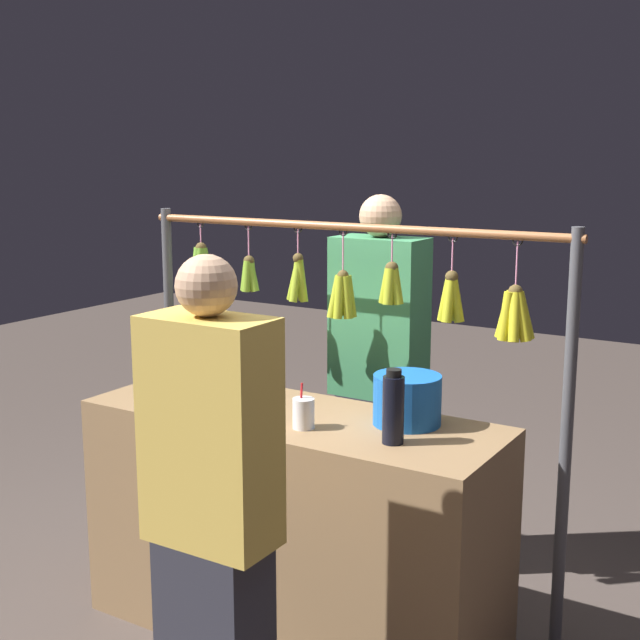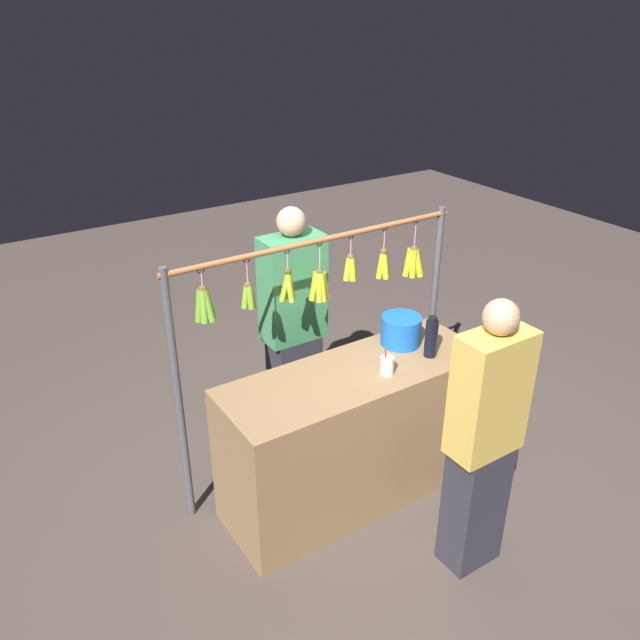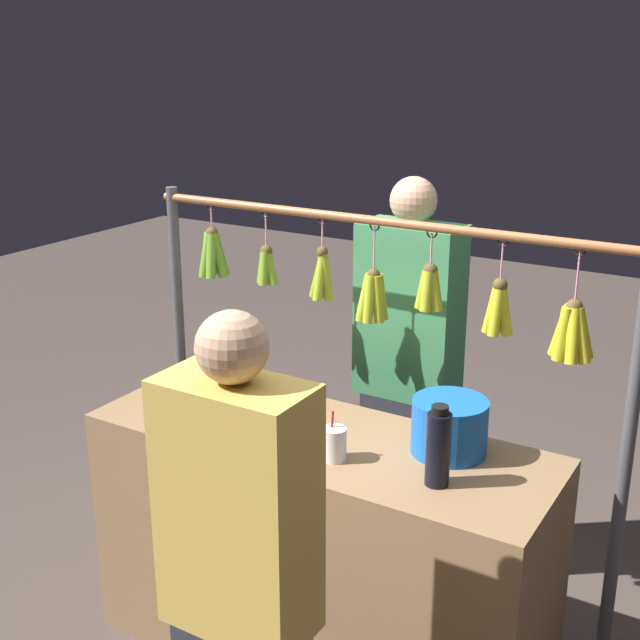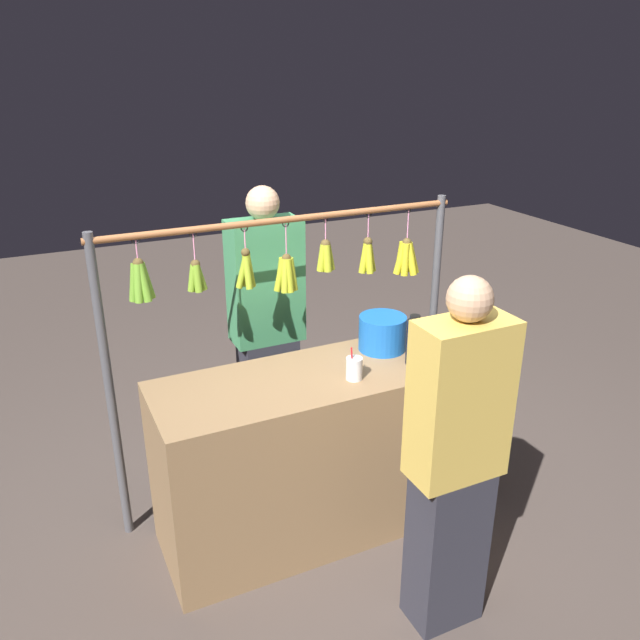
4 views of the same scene
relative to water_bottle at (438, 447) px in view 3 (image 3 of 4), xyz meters
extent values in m
cube|color=olive|center=(0.46, -0.09, -0.56)|extent=(1.59, 0.57, 0.88)
cylinder|color=#4C4C51|center=(-0.45, -0.47, -0.21)|extent=(0.04, 0.04, 1.58)
cylinder|color=#4C4C51|center=(1.37, -0.47, -0.21)|extent=(0.04, 0.04, 1.58)
cylinder|color=#9E6038|center=(0.46, -0.47, 0.54)|extent=(1.88, 0.03, 0.03)
torus|color=black|center=(-0.24, -0.47, 0.52)|extent=(0.04, 0.01, 0.04)
cylinder|color=pink|center=(-0.24, -0.47, 0.43)|extent=(0.01, 0.01, 0.18)
sphere|color=brown|center=(-0.24, -0.47, 0.35)|extent=(0.05, 0.05, 0.05)
cylinder|color=gold|center=(-0.21, -0.47, 0.26)|extent=(0.08, 0.04, 0.18)
cylinder|color=gold|center=(-0.22, -0.44, 0.26)|extent=(0.05, 0.05, 0.18)
cylinder|color=gold|center=(-0.25, -0.43, 0.26)|extent=(0.05, 0.08, 0.18)
cylinder|color=gold|center=(-0.27, -0.45, 0.26)|extent=(0.08, 0.05, 0.18)
cylinder|color=gold|center=(-0.27, -0.48, 0.26)|extent=(0.08, 0.06, 0.18)
cylinder|color=gold|center=(-0.24, -0.50, 0.26)|extent=(0.04, 0.08, 0.18)
cylinder|color=gold|center=(-0.22, -0.49, 0.26)|extent=(0.05, 0.06, 0.18)
torus|color=black|center=(0.00, -0.47, 0.52)|extent=(0.04, 0.01, 0.04)
cylinder|color=pink|center=(0.00, -0.47, 0.45)|extent=(0.01, 0.01, 0.14)
sphere|color=brown|center=(0.00, -0.47, 0.38)|extent=(0.05, 0.05, 0.05)
cylinder|color=gold|center=(0.02, -0.46, 0.30)|extent=(0.07, 0.04, 0.17)
cylinder|color=gold|center=(0.00, -0.45, 0.30)|extent=(0.04, 0.07, 0.17)
cylinder|color=gold|center=(-0.01, -0.47, 0.30)|extent=(0.07, 0.04, 0.17)
cylinder|color=gold|center=(0.00, -0.48, 0.30)|extent=(0.04, 0.07, 0.17)
torus|color=black|center=(0.25, -0.47, 0.52)|extent=(0.04, 0.01, 0.04)
cylinder|color=pink|center=(0.25, -0.47, 0.46)|extent=(0.01, 0.01, 0.13)
sphere|color=brown|center=(0.25, -0.47, 0.39)|extent=(0.05, 0.05, 0.05)
cylinder|color=#A8B625|center=(0.27, -0.46, 0.33)|extent=(0.06, 0.04, 0.14)
cylinder|color=#A8B625|center=(0.25, -0.45, 0.33)|extent=(0.04, 0.06, 0.14)
cylinder|color=#A8B625|center=(0.23, -0.46, 0.33)|extent=(0.07, 0.04, 0.14)
cylinder|color=#A8B625|center=(0.25, -0.49, 0.33)|extent=(0.04, 0.07, 0.14)
torus|color=black|center=(0.47, -0.47, 0.52)|extent=(0.04, 0.01, 0.04)
cylinder|color=pink|center=(0.47, -0.47, 0.44)|extent=(0.01, 0.01, 0.17)
sphere|color=brown|center=(0.47, -0.47, 0.35)|extent=(0.05, 0.05, 0.05)
cylinder|color=#A7B526|center=(0.50, -0.47, 0.27)|extent=(0.07, 0.04, 0.17)
cylinder|color=#A7B526|center=(0.48, -0.44, 0.27)|extent=(0.06, 0.06, 0.17)
cylinder|color=#A7B526|center=(0.46, -0.44, 0.27)|extent=(0.04, 0.06, 0.17)
cylinder|color=#A7B526|center=(0.44, -0.45, 0.27)|extent=(0.05, 0.04, 0.17)
cylinder|color=#A7B526|center=(0.44, -0.48, 0.27)|extent=(0.05, 0.05, 0.17)
cylinder|color=#A7B526|center=(0.46, -0.50, 0.27)|extent=(0.04, 0.07, 0.17)
cylinder|color=#A7B526|center=(0.49, -0.49, 0.27)|extent=(0.05, 0.05, 0.17)
torus|color=black|center=(0.68, -0.47, 0.52)|extent=(0.04, 0.01, 0.04)
cylinder|color=pink|center=(0.68, -0.47, 0.46)|extent=(0.01, 0.01, 0.12)
sphere|color=brown|center=(0.68, -0.47, 0.41)|extent=(0.04, 0.04, 0.04)
cylinder|color=#96AF27|center=(0.69, -0.47, 0.32)|extent=(0.08, 0.04, 0.18)
cylinder|color=#96AF27|center=(0.68, -0.45, 0.32)|extent=(0.03, 0.08, 0.18)
cylinder|color=#96AF27|center=(0.66, -0.47, 0.32)|extent=(0.06, 0.03, 0.18)
cylinder|color=#96AF27|center=(0.68, -0.48, 0.32)|extent=(0.03, 0.06, 0.18)
torus|color=black|center=(0.92, -0.47, 0.52)|extent=(0.04, 0.01, 0.04)
cylinder|color=pink|center=(0.92, -0.47, 0.45)|extent=(0.01, 0.01, 0.14)
sphere|color=brown|center=(0.92, -0.47, 0.38)|extent=(0.05, 0.05, 0.05)
cylinder|color=#77A52B|center=(0.94, -0.47, 0.31)|extent=(0.06, 0.04, 0.13)
cylinder|color=#77A52B|center=(0.92, -0.45, 0.31)|extent=(0.04, 0.05, 0.13)
cylinder|color=#77A52B|center=(0.90, -0.47, 0.31)|extent=(0.07, 0.04, 0.13)
cylinder|color=#77A52B|center=(0.92, -0.48, 0.31)|extent=(0.03, 0.05, 0.13)
torus|color=black|center=(1.18, -0.47, 0.52)|extent=(0.04, 0.01, 0.04)
cylinder|color=pink|center=(1.18, -0.47, 0.47)|extent=(0.01, 0.01, 0.10)
sphere|color=brown|center=(1.18, -0.47, 0.42)|extent=(0.05, 0.05, 0.05)
cylinder|color=#67A02D|center=(1.21, -0.46, 0.33)|extent=(0.06, 0.04, 0.18)
cylinder|color=#67A02D|center=(1.19, -0.44, 0.33)|extent=(0.05, 0.07, 0.18)
cylinder|color=#67A02D|center=(1.17, -0.44, 0.33)|extent=(0.05, 0.07, 0.18)
cylinder|color=#67A02D|center=(1.15, -0.47, 0.33)|extent=(0.07, 0.04, 0.18)
cylinder|color=#67A02D|center=(1.16, -0.49, 0.33)|extent=(0.06, 0.07, 0.18)
cylinder|color=#67A02D|center=(1.19, -0.49, 0.33)|extent=(0.05, 0.07, 0.18)
cylinder|color=black|center=(0.00, 0.00, -0.01)|extent=(0.07, 0.07, 0.23)
cylinder|color=black|center=(0.00, 0.00, 0.12)|extent=(0.05, 0.05, 0.02)
cylinder|color=blue|center=(0.05, -0.21, -0.03)|extent=(0.24, 0.24, 0.18)
cylinder|color=silver|center=(0.34, 0.02, -0.07)|extent=(0.08, 0.08, 0.11)
cylinder|color=red|center=(0.35, 0.02, -0.04)|extent=(0.01, 0.03, 0.16)
cube|color=#2D2D38|center=(0.47, -0.78, -0.61)|extent=(0.31, 0.21, 0.79)
cube|color=#3F8C59|center=(0.47, -0.78, 0.13)|extent=(0.39, 0.21, 0.69)
sphere|color=tan|center=(0.47, -0.78, 0.56)|extent=(0.18, 0.18, 0.18)
cube|color=gold|center=(0.23, 0.67, 0.07)|extent=(0.37, 0.20, 0.65)
sphere|color=tan|center=(0.23, 0.67, 0.48)|extent=(0.17, 0.17, 0.17)
camera|label=1|loc=(-1.23, 2.45, 0.83)|focal=48.51mm
camera|label=2|loc=(2.29, 2.35, 1.75)|focal=35.67mm
camera|label=3|loc=(-0.84, 2.06, 1.12)|focal=46.94mm
camera|label=4|loc=(1.62, 2.35, 1.26)|focal=35.86mm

